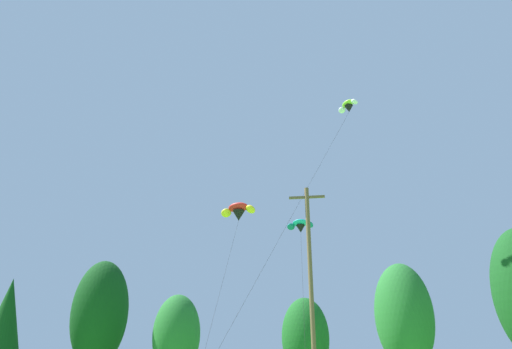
{
  "coord_description": "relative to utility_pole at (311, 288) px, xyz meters",
  "views": [
    {
      "loc": [
        2.7,
        4.68,
        1.97
      ],
      "look_at": [
        -0.05,
        25.86,
        11.23
      ],
      "focal_mm": 32.9,
      "sensor_mm": 36.0,
      "label": 1
    }
  ],
  "objects": [
    {
      "name": "treeline_tree_b",
      "position": [
        -27.49,
        12.95,
        -0.19
      ],
      "size": [
        3.88,
        3.88,
        10.37
      ],
      "color": "#472D19",
      "rests_on": "ground_plane"
    },
    {
      "name": "treeline_tree_e",
      "position": [
        -0.89,
        15.42,
        -1.56
      ],
      "size": [
        4.09,
        4.09,
        8.47
      ],
      "color": "#472D19",
      "rests_on": "ground_plane"
    },
    {
      "name": "treeline_tree_d",
      "position": [
        -12.34,
        15.37,
        -1.25
      ],
      "size": [
        4.22,
        4.22,
        8.98
      ],
      "color": "#472D19",
      "rests_on": "ground_plane"
    },
    {
      "name": "treeline_tree_c",
      "position": [
        -19.73,
        15.22,
        0.74
      ],
      "size": [
        5.11,
        5.11,
        12.27
      ],
      "color": "#472D19",
      "rests_on": "ground_plane"
    },
    {
      "name": "parafoil_kite_high_red_yellow",
      "position": [
        -6.13,
        10.78,
        8.54
      ],
      "size": [
        3.42,
        14.59,
        14.9
      ],
      "color": "red"
    },
    {
      "name": "parafoil_kite_far_lime_white",
      "position": [
        3.86,
        8.86,
        17.2
      ],
      "size": [
        10.72,
        12.85,
        23.31
      ],
      "color": "#93D633"
    },
    {
      "name": "parafoil_kite_mid_teal",
      "position": [
        -0.79,
        10.16,
        6.84
      ],
      "size": [
        2.4,
        15.29,
        12.51
      ],
      "color": "teal"
    },
    {
      "name": "utility_pole",
      "position": [
        0.0,
        0.0,
        0.0
      ],
      "size": [
        2.2,
        0.26,
        12.82
      ],
      "color": "brown",
      "rests_on": "ground_plane"
    },
    {
      "name": "treeline_tree_f",
      "position": [
        7.38,
        14.26,
        -0.01
      ],
      "size": [
        4.78,
        4.78,
        11.02
      ],
      "color": "#472D19",
      "rests_on": "ground_plane"
    }
  ]
}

